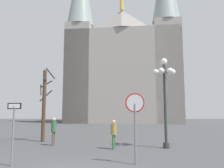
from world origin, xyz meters
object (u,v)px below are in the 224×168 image
Objects in this scene: pedestrian_standing at (114,132)px; cathedral at (124,66)px; street_lamp at (165,86)px; stop_sign at (135,114)px; one_way_arrow_sign at (13,127)px; pedestrian_walking at (54,129)px; bare_tree at (44,103)px.

cathedral is at bearing 87.79° from pedestrian_standing.
cathedral is 31.72m from street_lamp.
stop_sign is 4.78m from street_lamp.
cathedral is 22.21× the size of pedestrian_standing.
cathedral is 14.77× the size of one_way_arrow_sign.
one_way_arrow_sign is (-4.69, -0.42, -0.48)m from stop_sign.
one_way_arrow_sign is 1.42× the size of pedestrian_walking.
pedestrian_walking is at bearing 160.69° from pedestrian_standing.
bare_tree reaches higher than pedestrian_standing.
street_lamp is 3.26× the size of pedestrian_standing.
stop_sign is at bearing -90.44° from cathedral.
pedestrian_standing is at bearing 104.68° from stop_sign.
bare_tree is 2.68m from pedestrian_walking.
cathedral is at bearing 81.99° from one_way_arrow_sign.
stop_sign is at bearing 5.18° from one_way_arrow_sign.
cathedral is at bearing 77.68° from bare_tree.
bare_tree is (-1.20, 7.05, 1.15)m from one_way_arrow_sign.
one_way_arrow_sign is 0.46× the size of street_lamp.
bare_tree reaches higher than pedestrian_walking.
stop_sign is 0.54× the size of street_lamp.
cathedral is at bearing 93.24° from street_lamp.
street_lamp is (1.74, -30.77, -7.51)m from cathedral.
cathedral is 20.98× the size of pedestrian_walking.
pedestrian_standing is at bearing 46.78° from one_way_arrow_sign.
stop_sign is 1.66× the size of pedestrian_walking.
street_lamp reaches higher than pedestrian_standing.
pedestrian_walking is (1.24, -1.76, -1.60)m from bare_tree.
stop_sign is 4.73m from one_way_arrow_sign.
bare_tree is at bearing 161.80° from street_lamp.
cathedral reaches higher than one_way_arrow_sign.
stop_sign reaches higher than one_way_arrow_sign.
street_lamp is (2.01, 4.03, 1.60)m from stop_sign.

